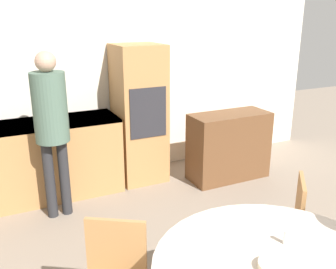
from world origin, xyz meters
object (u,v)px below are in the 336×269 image
chair_far_right (284,223)px  person_standing (51,118)px  bowl_near (275,266)px  sideboard (229,146)px  oven_unit (139,114)px

chair_far_right → person_standing: (-1.42, 1.79, 0.57)m
chair_far_right → bowl_near: (-0.71, -0.67, 0.29)m
sideboard → bowl_near: size_ratio=5.76×
sideboard → bowl_near: sideboard is taller
bowl_near → oven_unit: bearing=82.0°
oven_unit → sideboard: bearing=-25.4°
sideboard → chair_far_right: (-0.74, -1.82, 0.07)m
person_standing → chair_far_right: bearing=-51.6°
oven_unit → person_standing: person_standing is taller
bowl_near → person_standing: bearing=106.1°
person_standing → bowl_near: 2.58m
chair_far_right → person_standing: 2.36m
chair_far_right → oven_unit: bearing=-132.3°
oven_unit → bowl_near: 3.01m
chair_far_right → bowl_near: chair_far_right is taller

